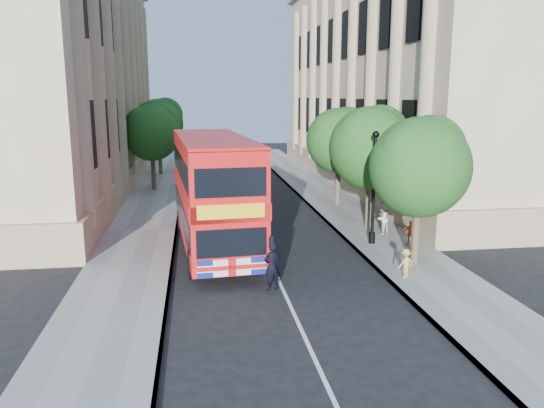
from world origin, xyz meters
name	(u,v)px	position (x,y,z in m)	size (l,w,h in m)	color
ground	(288,300)	(0.00, 0.00, 0.00)	(120.00, 120.00, 0.00)	black
pavement_right	(361,223)	(5.75, 10.00, 0.06)	(3.50, 80.00, 0.12)	gray
pavement_left	(142,231)	(-5.75, 10.00, 0.06)	(3.50, 80.00, 0.12)	gray
building_right	(409,67)	(13.80, 24.00, 9.00)	(12.00, 38.00, 18.00)	tan
building_left	(38,64)	(-13.80, 24.00, 9.00)	(12.00, 38.00, 18.00)	tan
tree_right_near	(421,162)	(5.84, 3.03, 4.25)	(4.00, 4.00, 6.08)	#473828
tree_right_mid	(371,143)	(5.84, 9.03, 4.45)	(4.20, 4.20, 6.37)	#473828
tree_right_far	(340,137)	(5.84, 15.03, 4.31)	(4.00, 4.00, 6.15)	#473828
tree_left_far	(152,129)	(-5.96, 22.03, 4.44)	(4.00, 4.00, 6.30)	#473828
tree_left_back	(159,121)	(-5.96, 30.03, 4.71)	(4.20, 4.20, 6.65)	#473828
lamp_post	(374,192)	(5.00, 6.00, 2.51)	(0.32, 0.32, 5.16)	black
double_decker_bus	(213,189)	(-2.22, 6.54, 2.74)	(3.67, 10.93, 4.96)	red
box_van	(217,191)	(-1.79, 14.04, 1.33)	(2.26, 4.87, 2.71)	black
police_constable	(272,266)	(-0.39, 1.00, 0.88)	(0.64, 0.42, 1.76)	black
woman_pedestrian	(382,219)	(6.01, 7.49, 0.89)	(0.75, 0.58, 1.54)	beige
child_a	(411,233)	(6.61, 5.37, 0.70)	(0.67, 0.28, 1.15)	#C34F22
child_b	(405,263)	(4.70, 1.31, 0.67)	(0.71, 0.41, 1.09)	gold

